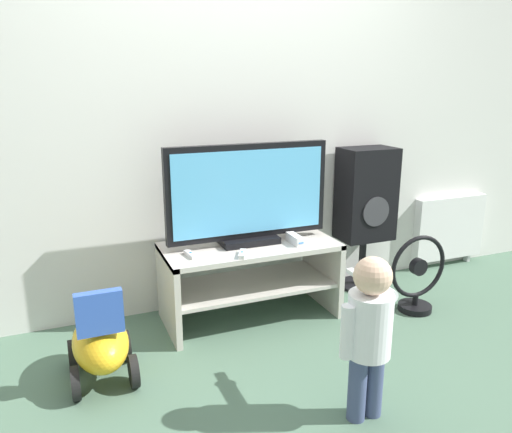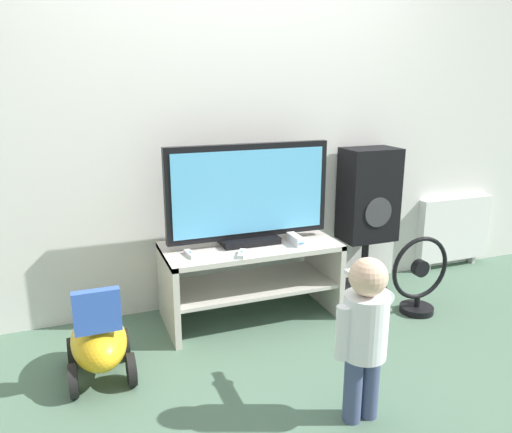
{
  "view_description": "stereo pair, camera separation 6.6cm",
  "coord_description": "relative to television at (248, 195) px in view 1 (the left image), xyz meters",
  "views": [
    {
      "loc": [
        -1.07,
        -2.46,
        1.46
      ],
      "look_at": [
        0.0,
        0.15,
        0.69
      ],
      "focal_mm": 35.0,
      "sensor_mm": 36.0,
      "label": 1
    },
    {
      "loc": [
        -1.01,
        -2.48,
        1.46
      ],
      "look_at": [
        0.0,
        0.15,
        0.69
      ],
      "focal_mm": 35.0,
      "sensor_mm": 36.0,
      "label": 2
    }
  ],
  "objects": [
    {
      "name": "ground_plane",
      "position": [
        0.0,
        -0.27,
        -0.79
      ],
      "size": [
        16.0,
        16.0,
        0.0
      ],
      "primitive_type": "plane",
      "color": "#4C6B56"
    },
    {
      "name": "wall_back",
      "position": [
        0.0,
        0.31,
        0.51
      ],
      "size": [
        10.0,
        0.06,
        2.6
      ],
      "color": "silver",
      "rests_on": "ground_plane"
    },
    {
      "name": "tv_stand",
      "position": [
        0.0,
        -0.02,
        -0.47
      ],
      "size": [
        1.07,
        0.5,
        0.49
      ],
      "color": "beige",
      "rests_on": "ground_plane"
    },
    {
      "name": "television",
      "position": [
        0.0,
        0.0,
        0.0
      ],
      "size": [
        1.02,
        0.2,
        0.61
      ],
      "color": "black",
      "rests_on": "tv_stand"
    },
    {
      "name": "game_console",
      "position": [
        0.26,
        -0.11,
        -0.28
      ],
      "size": [
        0.05,
        0.17,
        0.05
      ],
      "color": "white",
      "rests_on": "tv_stand"
    },
    {
      "name": "remote_primary",
      "position": [
        -0.4,
        -0.1,
        -0.29
      ],
      "size": [
        0.05,
        0.13,
        0.03
      ],
      "color": "white",
      "rests_on": "tv_stand"
    },
    {
      "name": "remote_secondary",
      "position": [
        -0.12,
        -0.21,
        -0.29
      ],
      "size": [
        0.09,
        0.13,
        0.03
      ],
      "color": "white",
      "rests_on": "tv_stand"
    },
    {
      "name": "child",
      "position": [
        0.11,
        -1.12,
        -0.34
      ],
      "size": [
        0.29,
        0.44,
        0.76
      ],
      "color": "#3F4C72",
      "rests_on": "ground_plane"
    },
    {
      "name": "speaker_tower",
      "position": [
        0.94,
        0.13,
        -0.13
      ],
      "size": [
        0.38,
        0.34,
        1.01
      ],
      "color": "black",
      "rests_on": "ground_plane"
    },
    {
      "name": "floor_fan",
      "position": [
        1.03,
        -0.35,
        -0.56
      ],
      "size": [
        0.42,
        0.22,
        0.51
      ],
      "color": "black",
      "rests_on": "ground_plane"
    },
    {
      "name": "ride_on_toy",
      "position": [
        -0.94,
        -0.38,
        -0.59
      ],
      "size": [
        0.31,
        0.48,
        0.52
      ],
      "color": "gold",
      "rests_on": "ground_plane"
    },
    {
      "name": "radiator",
      "position": [
        1.83,
        0.24,
        -0.47
      ],
      "size": [
        0.65,
        0.08,
        0.57
      ],
      "color": "white",
      "rests_on": "ground_plane"
    }
  ]
}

